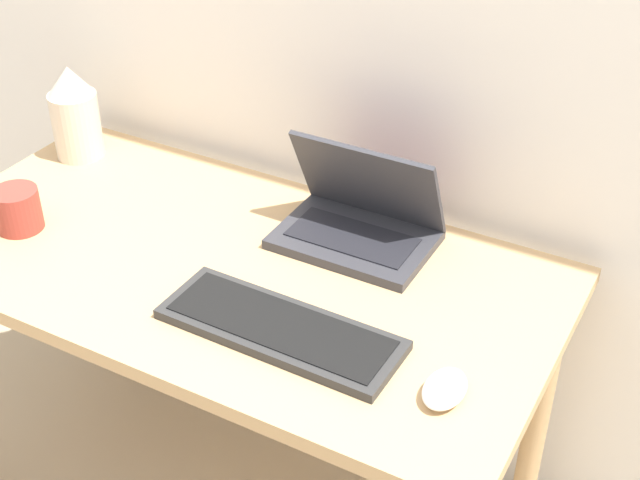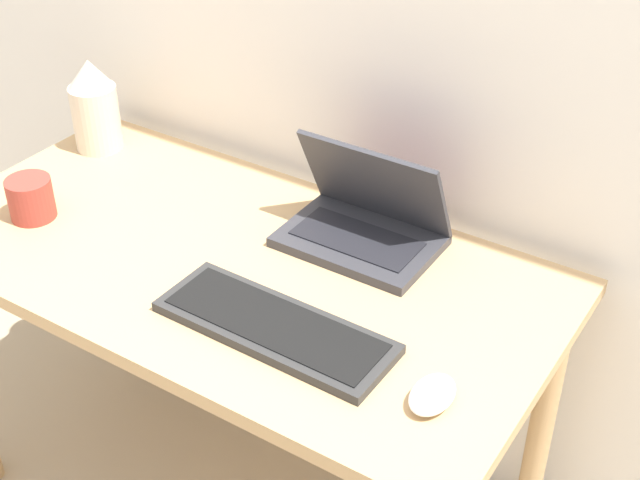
{
  "view_description": "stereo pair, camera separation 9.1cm",
  "coord_description": "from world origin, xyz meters",
  "px_view_note": "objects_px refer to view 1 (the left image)",
  "views": [
    {
      "loc": [
        0.82,
        -0.8,
        1.69
      ],
      "look_at": [
        0.19,
        0.34,
        0.81
      ],
      "focal_mm": 50.0,
      "sensor_mm": 36.0,
      "label": 1
    },
    {
      "loc": [
        0.89,
        -0.75,
        1.69
      ],
      "look_at": [
        0.19,
        0.34,
        0.81
      ],
      "focal_mm": 50.0,
      "sensor_mm": 36.0,
      "label": 2
    }
  ],
  "objects_px": {
    "keyboard": "(280,329)",
    "mug": "(18,209)",
    "mouse": "(445,389)",
    "vase": "(75,113)",
    "laptop": "(359,219)"
  },
  "relations": [
    {
      "from": "keyboard",
      "to": "mug",
      "type": "relative_size",
      "value": 4.66
    },
    {
      "from": "mouse",
      "to": "mug",
      "type": "height_order",
      "value": "mug"
    },
    {
      "from": "vase",
      "to": "laptop",
      "type": "bearing_deg",
      "value": -0.13
    },
    {
      "from": "keyboard",
      "to": "laptop",
      "type": "bearing_deg",
      "value": 92.31
    },
    {
      "from": "laptop",
      "to": "keyboard",
      "type": "bearing_deg",
      "value": -87.69
    },
    {
      "from": "keyboard",
      "to": "mouse",
      "type": "bearing_deg",
      "value": -1.26
    },
    {
      "from": "keyboard",
      "to": "vase",
      "type": "bearing_deg",
      "value": 155.99
    },
    {
      "from": "vase",
      "to": "mug",
      "type": "distance_m",
      "value": 0.31
    },
    {
      "from": "laptop",
      "to": "mouse",
      "type": "distance_m",
      "value": 0.45
    },
    {
      "from": "laptop",
      "to": "mug",
      "type": "relative_size",
      "value": 3.24
    },
    {
      "from": "mouse",
      "to": "vase",
      "type": "bearing_deg",
      "value": 162.2
    },
    {
      "from": "laptop",
      "to": "mouse",
      "type": "height_order",
      "value": "laptop"
    },
    {
      "from": "keyboard",
      "to": "mug",
      "type": "bearing_deg",
      "value": 177.18
    },
    {
      "from": "mouse",
      "to": "vase",
      "type": "height_order",
      "value": "vase"
    },
    {
      "from": "keyboard",
      "to": "vase",
      "type": "height_order",
      "value": "vase"
    }
  ]
}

